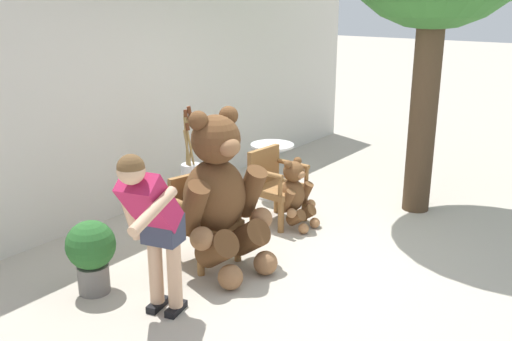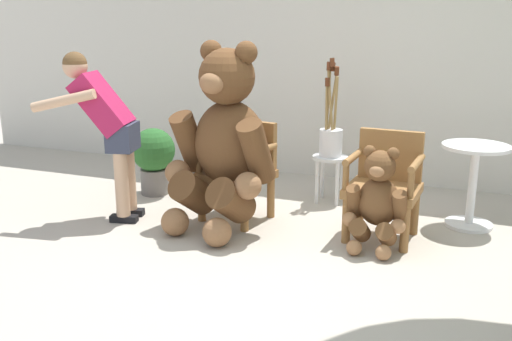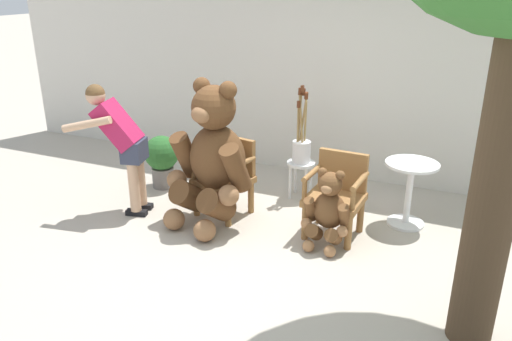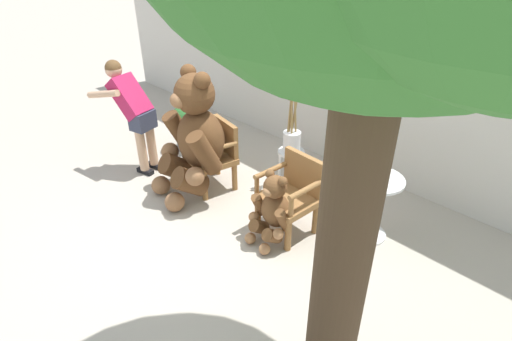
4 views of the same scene
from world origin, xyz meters
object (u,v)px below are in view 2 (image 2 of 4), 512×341
(person_visitor, at_px, (105,121))
(round_side_table, at_px, (473,176))
(teddy_bear_small, at_px, (378,200))
(wooden_chair_left, at_px, (240,168))
(teddy_bear_large, at_px, (224,139))
(white_stool, at_px, (330,167))
(brush_bucket, at_px, (331,135))
(potted_plant, at_px, (154,156))
(wooden_chair_right, at_px, (385,182))

(person_visitor, bearing_deg, round_side_table, 17.54)
(teddy_bear_small, bearing_deg, wooden_chair_left, 167.34)
(wooden_chair_left, distance_m, teddy_bear_large, 0.41)
(teddy_bear_small, relative_size, white_stool, 1.76)
(brush_bucket, distance_m, round_side_table, 1.34)
(person_visitor, height_order, brush_bucket, person_visitor)
(teddy_bear_large, relative_size, brush_bucket, 1.68)
(teddy_bear_large, bearing_deg, round_side_table, 21.30)
(teddy_bear_large, relative_size, person_visitor, 1.07)
(brush_bucket, bearing_deg, potted_plant, -167.14)
(teddy_bear_small, bearing_deg, round_side_table, 49.53)
(teddy_bear_small, relative_size, brush_bucket, 0.86)
(person_visitor, distance_m, round_side_table, 3.18)
(wooden_chair_left, height_order, potted_plant, wooden_chair_left)
(teddy_bear_small, relative_size, potted_plant, 1.19)
(wooden_chair_left, height_order, white_stool, wooden_chair_left)
(teddy_bear_small, relative_size, person_visitor, 0.55)
(wooden_chair_left, distance_m, wooden_chair_right, 1.27)
(teddy_bear_large, height_order, potted_plant, teddy_bear_large)
(wooden_chair_left, xyz_separation_m, brush_bucket, (0.63, 0.73, 0.20))
(wooden_chair_left, xyz_separation_m, teddy_bear_small, (1.26, -0.28, -0.07))
(potted_plant, bearing_deg, white_stool, 12.80)
(person_visitor, height_order, round_side_table, person_visitor)
(potted_plant, bearing_deg, teddy_bear_small, -14.75)
(teddy_bear_large, xyz_separation_m, white_stool, (0.67, 0.99, -0.41))
(wooden_chair_right, xyz_separation_m, white_stool, (-0.64, 0.73, -0.11))
(round_side_table, distance_m, potted_plant, 3.03)
(round_side_table, relative_size, potted_plant, 1.06)
(wooden_chair_right, distance_m, potted_plant, 2.39)
(wooden_chair_left, distance_m, white_stool, 0.97)
(round_side_table, bearing_deg, teddy_bear_large, -158.70)
(teddy_bear_small, bearing_deg, wooden_chair_right, 88.69)
(round_side_table, xyz_separation_m, potted_plant, (-3.03, -0.17, -0.05))
(brush_bucket, xyz_separation_m, potted_plant, (-1.73, -0.39, -0.27))
(wooden_chair_left, bearing_deg, teddy_bear_small, -12.66)
(wooden_chair_right, distance_m, brush_bucket, 0.99)
(teddy_bear_large, distance_m, white_stool, 1.27)
(wooden_chair_right, distance_m, person_visitor, 2.42)
(wooden_chair_left, bearing_deg, brush_bucket, 49.15)
(brush_bucket, bearing_deg, round_side_table, -9.91)
(teddy_bear_small, xyz_separation_m, potted_plant, (-2.36, 0.62, 0.00))
(wooden_chair_left, relative_size, teddy_bear_large, 0.55)
(wooden_chair_left, height_order, teddy_bear_large, teddy_bear_large)
(person_visitor, bearing_deg, potted_plant, 91.63)
(wooden_chair_right, relative_size, person_visitor, 0.58)
(wooden_chair_right, relative_size, teddy_bear_large, 0.55)
(white_stool, distance_m, brush_bucket, 0.31)
(wooden_chair_right, xyz_separation_m, potted_plant, (-2.36, 0.34, -0.07))
(wooden_chair_right, height_order, white_stool, wooden_chair_right)
(wooden_chair_left, height_order, teddy_bear_small, wooden_chair_left)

